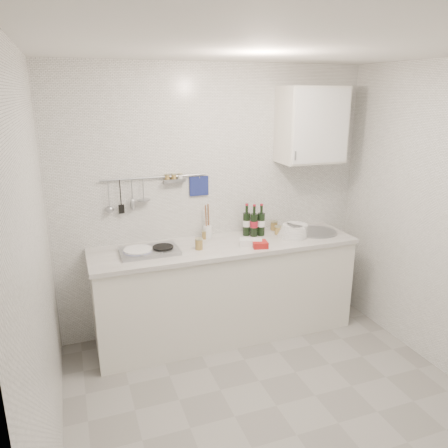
% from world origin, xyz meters
% --- Properties ---
extents(floor, '(3.00, 3.00, 0.00)m').
position_xyz_m(floor, '(0.00, 0.00, 0.00)').
color(floor, gray).
rests_on(floor, ground).
extents(ceiling, '(3.00, 3.00, 0.00)m').
position_xyz_m(ceiling, '(0.00, 0.00, 2.50)').
color(ceiling, silver).
rests_on(ceiling, back_wall).
extents(back_wall, '(3.00, 0.02, 2.50)m').
position_xyz_m(back_wall, '(0.00, 1.40, 1.25)').
color(back_wall, silver).
rests_on(back_wall, floor).
extents(wall_left, '(0.02, 2.80, 2.50)m').
position_xyz_m(wall_left, '(-1.50, 0.00, 1.25)').
color(wall_left, silver).
rests_on(wall_left, floor).
extents(counter, '(2.44, 0.64, 0.96)m').
position_xyz_m(counter, '(0.01, 1.10, 0.43)').
color(counter, silver).
rests_on(counter, floor).
extents(wall_rail, '(0.98, 0.09, 0.34)m').
position_xyz_m(wall_rail, '(-0.60, 1.37, 1.43)').
color(wall_rail, '#93969B').
rests_on(wall_rail, back_wall).
extents(wall_cabinet, '(0.60, 0.38, 0.70)m').
position_xyz_m(wall_cabinet, '(0.90, 1.22, 1.95)').
color(wall_cabinet, silver).
rests_on(wall_cabinet, back_wall).
extents(plate_stack_hob, '(0.27, 0.26, 0.04)m').
position_xyz_m(plate_stack_hob, '(-0.81, 1.09, 0.94)').
color(plate_stack_hob, '#4A4EA9').
rests_on(plate_stack_hob, counter).
extents(plate_stack_sink, '(0.31, 0.29, 0.11)m').
position_xyz_m(plate_stack_sink, '(0.69, 1.09, 0.97)').
color(plate_stack_sink, white).
rests_on(plate_stack_sink, counter).
extents(wine_bottles, '(0.20, 0.12, 0.31)m').
position_xyz_m(wine_bottles, '(0.33, 1.23, 1.07)').
color(wine_bottles, black).
rests_on(wine_bottles, counter).
extents(butter_dish, '(0.22, 0.17, 0.06)m').
position_xyz_m(butter_dish, '(0.19, 0.98, 0.95)').
color(butter_dish, white).
rests_on(butter_dish, counter).
extents(strawberry_punnet, '(0.15, 0.15, 0.05)m').
position_xyz_m(strawberry_punnet, '(0.25, 0.91, 0.95)').
color(strawberry_punnet, red).
rests_on(strawberry_punnet, counter).
extents(utensil_crock, '(0.08, 0.08, 0.34)m').
position_xyz_m(utensil_crock, '(-0.11, 1.30, 1.00)').
color(utensil_crock, white).
rests_on(utensil_crock, counter).
extents(jar_a, '(0.07, 0.07, 0.08)m').
position_xyz_m(jar_a, '(-0.13, 1.30, 0.96)').
color(jar_a, olive).
rests_on(jar_a, counter).
extents(jar_b, '(0.07, 0.07, 0.09)m').
position_xyz_m(jar_b, '(0.60, 1.32, 0.97)').
color(jar_b, olive).
rests_on(jar_b, counter).
extents(jar_c, '(0.07, 0.07, 0.08)m').
position_xyz_m(jar_c, '(0.57, 1.19, 0.96)').
color(jar_c, olive).
rests_on(jar_c, counter).
extents(jar_d, '(0.07, 0.07, 0.10)m').
position_xyz_m(jar_d, '(-0.27, 1.04, 0.97)').
color(jar_d, olive).
rests_on(jar_d, counter).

